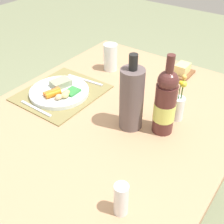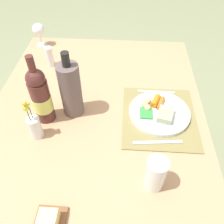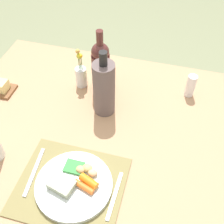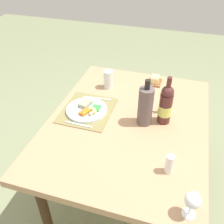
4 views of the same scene
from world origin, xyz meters
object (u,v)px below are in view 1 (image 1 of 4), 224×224
at_px(cooler_bottle, 132,98).
at_px(butter_dish, 182,70).
at_px(fork, 85,80).
at_px(knife, 36,108).
at_px(wine_bottle, 165,103).
at_px(water_tumbler, 110,59).
at_px(dining_table, 109,131).
at_px(salt_shaker, 121,199).
at_px(flower_vase, 178,106).
at_px(dinner_plate, 60,91).

distance_m(cooler_bottle, butter_dish, 0.53).
relative_size(fork, knife, 1.10).
distance_m(wine_bottle, water_tumbler, 0.56).
xyz_separation_m(fork, wine_bottle, (0.12, 0.50, 0.12)).
relative_size(dining_table, knife, 7.04).
height_order(dining_table, water_tumbler, water_tumbler).
xyz_separation_m(salt_shaker, water_tumbler, (-0.71, -0.55, 0.01)).
bearing_deg(flower_vase, water_tumbler, -111.73).
distance_m(cooler_bottle, water_tumbler, 0.50).
height_order(butter_dish, water_tumbler, water_tumbler).
distance_m(fork, salt_shaker, 0.79).
bearing_deg(dinner_plate, wine_bottle, 95.55).
xyz_separation_m(dining_table, flower_vase, (-0.16, 0.24, 0.14)).
height_order(cooler_bottle, wine_bottle, wine_bottle).
height_order(fork, wine_bottle, wine_bottle).
distance_m(dining_table, butter_dish, 0.54).
height_order(cooler_bottle, butter_dish, cooler_bottle).
height_order(knife, butter_dish, butter_dish).
distance_m(dinner_plate, knife, 0.15).
distance_m(dining_table, salt_shaker, 0.48).
bearing_deg(dinner_plate, dining_table, 88.50).
relative_size(fork, cooler_bottle, 0.65).
bearing_deg(cooler_bottle, water_tumbler, -134.53).
xyz_separation_m(salt_shaker, flower_vase, (-0.51, -0.07, 0.01)).
height_order(dining_table, dinner_plate, dinner_plate).
xyz_separation_m(salt_shaker, cooler_bottle, (-0.36, -0.20, 0.08)).
bearing_deg(butter_dish, dinner_plate, -36.41).
distance_m(salt_shaker, water_tumbler, 0.90).
height_order(butter_dish, wine_bottle, wine_bottle).
distance_m(fork, water_tumbler, 0.19).
bearing_deg(knife, water_tumbler, 176.27).
distance_m(dinner_plate, flower_vase, 0.55).
xyz_separation_m(fork, salt_shaker, (0.53, 0.58, 0.05)).
bearing_deg(cooler_bottle, fork, -113.45).
height_order(dining_table, knife, knife).
relative_size(dining_table, butter_dish, 10.18).
height_order(salt_shaker, butter_dish, salt_shaker).
xyz_separation_m(knife, water_tumbler, (-0.50, 0.04, 0.05)).
distance_m(dinner_plate, butter_dish, 0.65).
relative_size(dinner_plate, fork, 1.35).
bearing_deg(fork, wine_bottle, 71.36).
bearing_deg(butter_dish, water_tumbler, -63.05).
bearing_deg(knife, fork, 178.64).
xyz_separation_m(salt_shaker, butter_dish, (-0.88, -0.21, -0.03)).
relative_size(dinner_plate, salt_shaker, 2.45).
height_order(salt_shaker, cooler_bottle, cooler_bottle).
xyz_separation_m(salt_shaker, wine_bottle, (-0.41, -0.08, 0.07)).
bearing_deg(dining_table, wine_bottle, 104.45).
bearing_deg(dinner_plate, flower_vase, 106.32).
height_order(dining_table, flower_vase, flower_vase).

